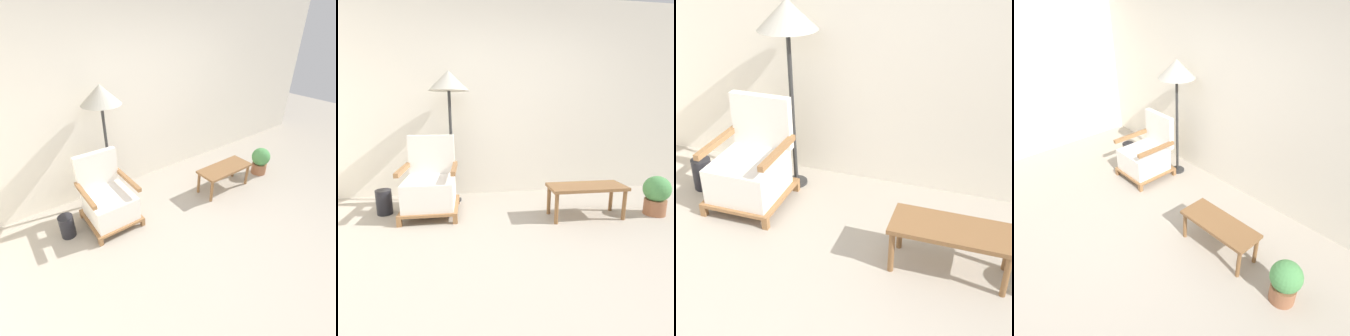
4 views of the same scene
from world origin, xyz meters
TOP-DOWN VIEW (x-y plane):
  - ground_plane at (0.00, 0.00)m, footprint 14.00×14.00m
  - wall_back at (0.00, 2.17)m, footprint 8.00×0.06m
  - wall_left at (-2.89, 0.50)m, footprint 0.06×8.00m
  - armchair at (-1.08, 1.43)m, footprint 0.64×0.67m
  - floor_lamp at (-0.84, 1.83)m, footprint 0.50×0.50m
  - coffee_table at (0.70, 1.06)m, footprint 0.87×0.36m
  - vase at (-1.63, 1.48)m, footprint 0.18×0.18m
  - potted_plant at (1.55, 1.02)m, footprint 0.30×0.30m

SIDE VIEW (x-z plane):
  - ground_plane at x=0.00m, z-range 0.00..0.00m
  - vase at x=-1.63m, z-range 0.00..0.30m
  - potted_plant at x=1.55m, z-range 0.02..0.48m
  - coffee_table at x=0.70m, z-range 0.14..0.52m
  - armchair at x=-1.08m, z-range -0.13..0.78m
  - wall_back at x=0.00m, z-range 0.00..2.70m
  - wall_left at x=-2.89m, z-range 0.00..2.70m
  - floor_lamp at x=-0.84m, z-range 0.67..2.37m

